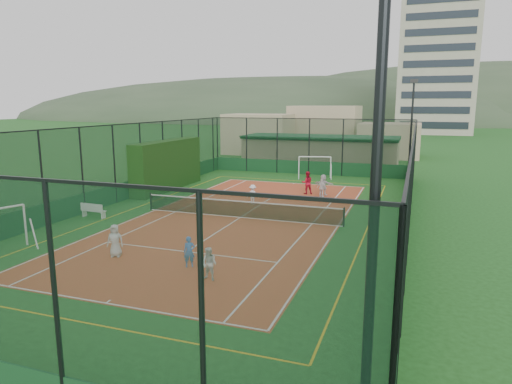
% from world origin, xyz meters
% --- Properties ---
extents(ground, '(300.00, 300.00, 0.00)m').
position_xyz_m(ground, '(0.00, 0.00, 0.00)').
color(ground, '#1E4B1A').
rests_on(ground, ground).
extents(court_slab, '(11.17, 23.97, 0.01)m').
position_xyz_m(court_slab, '(0.00, 0.00, 0.01)').
color(court_slab, '#A84D25').
rests_on(court_slab, ground).
extents(tennis_net, '(11.67, 0.12, 1.06)m').
position_xyz_m(tennis_net, '(0.00, 0.00, 0.53)').
color(tennis_net, black).
rests_on(tennis_net, ground).
extents(perimeter_fence, '(18.12, 34.12, 5.00)m').
position_xyz_m(perimeter_fence, '(0.00, 0.00, 2.50)').
color(perimeter_fence, black).
rests_on(perimeter_fence, ground).
extents(floodlight_se, '(0.60, 0.26, 8.25)m').
position_xyz_m(floodlight_se, '(8.60, -16.60, 4.12)').
color(floodlight_se, black).
rests_on(floodlight_se, ground).
extents(floodlight_ne, '(0.60, 0.26, 8.25)m').
position_xyz_m(floodlight_ne, '(8.60, 16.60, 4.12)').
color(floodlight_ne, black).
rests_on(floodlight_ne, ground).
extents(clubhouse, '(15.20, 7.20, 3.15)m').
position_xyz_m(clubhouse, '(0.00, 22.00, 1.57)').
color(clubhouse, tan).
rests_on(clubhouse, ground).
extents(apartment_tower, '(15.00, 12.00, 30.00)m').
position_xyz_m(apartment_tower, '(12.00, 82.00, 15.00)').
color(apartment_tower, beige).
rests_on(apartment_tower, ground).
extents(distant_hills, '(200.00, 60.00, 24.00)m').
position_xyz_m(distant_hills, '(0.00, 150.00, 0.00)').
color(distant_hills, '#384C33').
rests_on(distant_hills, ground).
extents(hedge_left, '(1.24, 8.29, 3.63)m').
position_xyz_m(hedge_left, '(-8.30, 6.39, 1.81)').
color(hedge_left, black).
rests_on(hedge_left, ground).
extents(white_bench, '(1.54, 0.48, 0.86)m').
position_xyz_m(white_bench, '(-7.80, -2.71, 0.43)').
color(white_bench, white).
rests_on(white_bench, ground).
extents(futsal_goal_far, '(2.93, 1.49, 1.82)m').
position_xyz_m(futsal_goal_far, '(0.93, 15.24, 0.91)').
color(futsal_goal_far, white).
rests_on(futsal_goal_far, ground).
extents(child_near_left, '(0.78, 0.64, 1.38)m').
position_xyz_m(child_near_left, '(-2.51, -7.92, 0.70)').
color(child_near_left, silver).
rests_on(child_near_left, court_slab).
extents(child_near_mid, '(0.53, 0.47, 1.22)m').
position_xyz_m(child_near_mid, '(0.98, -7.99, 0.62)').
color(child_near_mid, '#436FBF').
rests_on(child_near_mid, court_slab).
extents(child_near_right, '(0.65, 0.54, 1.23)m').
position_xyz_m(child_near_right, '(2.32, -8.99, 0.62)').
color(child_near_right, white).
rests_on(child_near_right, court_slab).
extents(child_far_left, '(0.83, 0.49, 1.26)m').
position_xyz_m(child_far_left, '(-0.50, 3.48, 0.64)').
color(child_far_left, silver).
rests_on(child_far_left, court_slab).
extents(child_far_right, '(0.79, 0.54, 1.25)m').
position_xyz_m(child_far_right, '(3.17, 7.21, 0.64)').
color(child_far_right, silver).
rests_on(child_far_right, court_slab).
extents(child_far_back, '(1.41, 0.62, 1.47)m').
position_xyz_m(child_far_back, '(3.13, 7.92, 0.74)').
color(child_far_back, silver).
rests_on(child_far_back, court_slab).
extents(coach, '(0.96, 0.87, 1.61)m').
position_xyz_m(coach, '(1.97, 7.93, 0.82)').
color(coach, red).
rests_on(coach, court_slab).
extents(tennis_balls, '(6.71, 0.90, 0.07)m').
position_xyz_m(tennis_balls, '(1.36, 1.10, 0.04)').
color(tennis_balls, '#CCE033').
rests_on(tennis_balls, court_slab).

